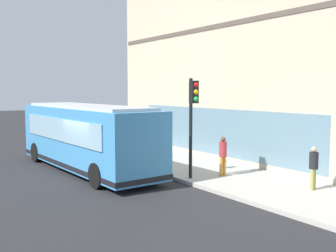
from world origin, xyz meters
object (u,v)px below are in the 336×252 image
(pedestrian_by_light_pole, at_px, (314,165))
(pedestrian_near_building_entrance, at_px, (107,131))
(fire_hydrant, at_px, (223,160))
(city_bus_nearside, at_px, (86,137))
(traffic_light_near_corner, at_px, (193,109))
(pedestrian_walking_along_curb, at_px, (223,153))

(pedestrian_by_light_pole, relative_size, pedestrian_near_building_entrance, 0.93)
(fire_hydrant, height_order, pedestrian_near_building_entrance, pedestrian_near_building_entrance)
(city_bus_nearside, xyz_separation_m, pedestrian_near_building_entrance, (3.97, 5.82, -0.43))
(traffic_light_near_corner, height_order, pedestrian_near_building_entrance, traffic_light_near_corner)
(traffic_light_near_corner, xyz_separation_m, fire_hydrant, (2.47, 0.86, -2.48))
(city_bus_nearside, distance_m, pedestrian_by_light_pole, 10.03)
(pedestrian_by_light_pole, distance_m, pedestrian_walking_along_curb, 3.77)
(pedestrian_walking_along_curb, height_order, pedestrian_near_building_entrance, pedestrian_near_building_entrance)
(pedestrian_walking_along_curb, bearing_deg, traffic_light_near_corner, 168.00)
(traffic_light_near_corner, distance_m, fire_hydrant, 3.61)
(pedestrian_by_light_pole, xyz_separation_m, pedestrian_walking_along_curb, (-1.08, 3.62, 0.05))
(city_bus_nearside, bearing_deg, pedestrian_by_light_pole, -59.62)
(pedestrian_near_building_entrance, bearing_deg, pedestrian_by_light_pole, -85.65)
(city_bus_nearside, distance_m, pedestrian_walking_along_curb, 6.43)
(city_bus_nearside, relative_size, traffic_light_near_corner, 2.48)
(traffic_light_near_corner, bearing_deg, pedestrian_by_light_pole, -57.63)
(pedestrian_near_building_entrance, bearing_deg, traffic_light_near_corner, -97.46)
(traffic_light_near_corner, distance_m, pedestrian_near_building_entrance, 10.80)
(traffic_light_near_corner, bearing_deg, pedestrian_walking_along_curb, -12.00)
(fire_hydrant, bearing_deg, pedestrian_walking_along_curb, -132.66)
(pedestrian_by_light_pole, height_order, pedestrian_walking_along_curb, pedestrian_walking_along_curb)
(city_bus_nearside, height_order, fire_hydrant, city_bus_nearside)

